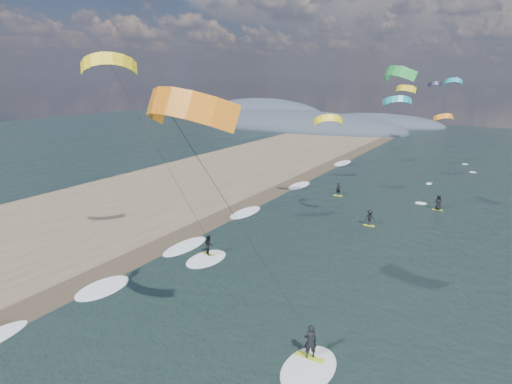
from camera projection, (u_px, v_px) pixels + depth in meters
The scene contains 8 objects.
sand_strip at pixel (38, 235), 40.67m from camera, with size 26.00×240.00×0.00m, color brown.
wet_sand_strip at pixel (127, 262), 34.76m from camera, with size 3.00×240.00×0.00m, color #382D23.
coastal_hills at pixel (292, 124), 132.10m from camera, with size 80.00×41.00×15.00m.
kitesurfer_near_a at pixel (195, 159), 17.41m from camera, with size 8.15×8.90×14.80m.
kitesurfer_near_b at pixel (143, 128), 30.93m from camera, with size 6.99×9.19×16.66m.
far_kitesurfers at pixel (388, 207), 46.64m from camera, with size 12.85×10.03×1.73m.
bg_kite_field at pixel (413, 91), 60.56m from camera, with size 12.21×66.50×8.61m.
shoreline_surf at pixel (177, 246), 38.11m from camera, with size 2.40×79.40×0.11m.
Camera 1 is at (13.36, -12.18, 14.70)m, focal length 30.00 mm.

